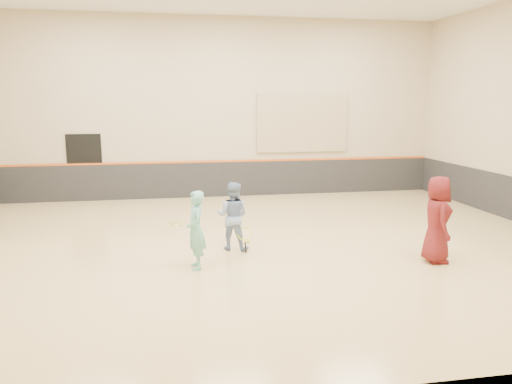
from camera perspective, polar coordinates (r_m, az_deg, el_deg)
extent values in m
cube|color=tan|center=(11.55, -0.52, -6.49)|extent=(15.00, 12.00, 0.20)
cube|color=#C4B08F|center=(17.01, -3.99, 9.51)|extent=(15.00, 0.02, 6.00)
cube|color=#C4B08F|center=(5.23, 10.63, 7.44)|extent=(15.00, 0.02, 6.00)
cube|color=#232326|center=(17.17, -3.87, 1.47)|extent=(14.90, 0.04, 1.20)
cube|color=#D85914|center=(17.08, -3.89, 3.52)|extent=(14.90, 0.03, 0.06)
cube|color=tan|center=(17.49, 5.30, 7.87)|extent=(3.20, 0.08, 2.00)
cube|color=black|center=(17.22, -18.96, 2.63)|extent=(1.10, 0.05, 2.20)
imported|color=#6EBFB5|center=(9.80, -6.88, -4.35)|extent=(0.42, 0.60, 1.55)
imported|color=#7F98C5|center=(11.00, -2.68, -2.76)|extent=(0.90, 0.82, 1.51)
imported|color=maroon|center=(10.76, 19.99, -2.96)|extent=(0.73, 0.96, 1.77)
sphere|color=yellow|center=(11.64, -0.91, -5.67)|extent=(0.07, 0.07, 0.07)
sphere|color=yellow|center=(10.73, 20.91, -1.58)|extent=(0.07, 0.07, 0.07)
sphere|color=#C4E835|center=(14.18, -6.63, -2.81)|extent=(0.07, 0.07, 0.07)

